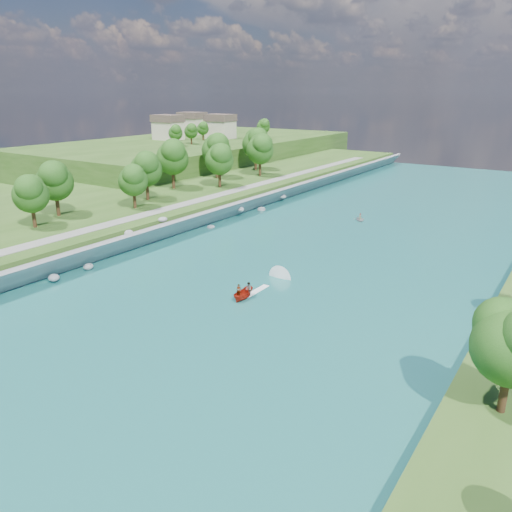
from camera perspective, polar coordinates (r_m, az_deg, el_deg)
The scene contains 11 objects.
ground at distance 59.92m, azimuth -4.69°, elevation -6.52°, with size 260.00×260.00×0.00m, color #2D5119.
river_water at distance 75.35m, azimuth 4.79°, elevation -1.16°, with size 55.00×240.00×0.10m, color #1B6066.
berm_west at distance 107.34m, azimuth -19.21°, elevation 4.74°, with size 45.00×240.00×3.50m, color #2D5119.
ridge_west at distance 181.37m, azimuth -6.56°, elevation 11.70°, with size 60.00×120.00×9.00m, color #2D5119.
riprap_bank at distance 89.36m, azimuth -9.91°, elevation 2.92°, with size 4.57×236.00×4.46m.
riverside_path at distance 93.80m, azimuth -12.77°, elevation 4.59°, with size 3.00×200.00×0.10m, color gray.
ridge_houses at distance 188.38m, azimuth -7.13°, elevation 14.61°, with size 29.50×29.50×8.40m.
trees_west at distance 96.72m, azimuth -19.69°, elevation 8.07°, with size 18.10×150.21×13.86m.
trees_ridge at distance 169.33m, azimuth -4.90°, elevation 14.13°, with size 19.80×39.71×8.24m.
motorboat at distance 64.62m, azimuth -0.48°, elevation -3.85°, with size 3.60×18.66×2.16m.
raft at distance 103.67m, azimuth 11.79°, elevation 4.19°, with size 3.57×3.88×1.49m.
Camera 1 is at (34.28, -42.24, 25.13)m, focal length 35.00 mm.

